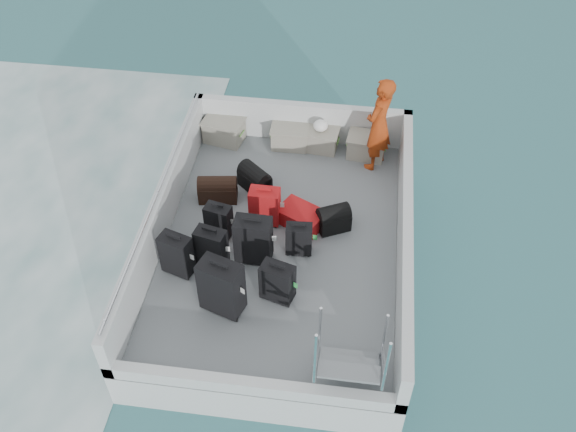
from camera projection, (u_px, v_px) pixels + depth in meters
The scene contains 23 objects.
ground at pixel (282, 269), 9.70m from camera, with size 160.00×160.00×0.00m, color #175251.
ferry_hull at pixel (281, 256), 9.49m from camera, with size 3.60×5.00×0.60m, color silver.
deck at pixel (281, 241), 9.27m from camera, with size 3.30×4.70×0.02m, color slate.
deck_fittings at pixel (303, 242), 8.74m from camera, with size 3.60×5.00×0.90m.
suitcase_0 at pixel (177, 255), 8.63m from camera, with size 0.42×0.24×0.65m, color black.
suitcase_1 at pixel (211, 248), 8.74m from camera, with size 0.42×0.24×0.63m, color black.
suitcase_2 at pixel (219, 221), 9.17m from camera, with size 0.37×0.22×0.54m, color black.
suitcase_3 at pixel (222, 287), 8.13m from camera, with size 0.54×0.32×0.82m, color black.
suitcase_4 at pixel (253, 240), 8.77m from camera, with size 0.50×0.30×0.74m, color black.
suitcase_5 at pixel (265, 207), 9.33m from camera, with size 0.44×0.26×0.61m, color #B20D1B.
suitcase_6 at pixel (277, 283), 8.34m from camera, with size 0.43×0.25×0.60m, color black.
suitcase_7 at pixel (299, 240), 8.93m from camera, with size 0.36×0.21×0.51m, color black.
suitcase_8 at pixel (301, 217), 9.43m from camera, with size 0.43×0.66×0.26m, color #B20D1B.
duffel_0 at pixel (218, 191), 9.79m from camera, with size 0.59×0.30×0.32m, color black, non-canonical shape.
duffel_1 at pixel (255, 180), 9.96m from camera, with size 0.52×0.30×0.32m, color black, non-canonical shape.
duffel_2 at pixel (333, 220), 9.34m from camera, with size 0.46×0.30×0.32m, color black, non-canonical shape.
crate_0 at pixel (224, 131), 10.80m from camera, with size 0.63×0.43×0.38m, color gray.
crate_1 at pixel (290, 137), 10.70m from camera, with size 0.59×0.40×0.35m, color gray.
crate_2 at pixel (320, 140), 10.66m from camera, with size 0.57×0.39×0.35m, color gray.
crate_3 at pixel (366, 147), 10.52m from camera, with size 0.59×0.41×0.36m, color gray.
yellow_bag at pixel (370, 147), 10.62m from camera, with size 0.28×0.26×0.22m, color yellow.
white_bag at pixel (321, 127), 10.47m from camera, with size 0.24×0.24×0.18m, color white.
passenger at pixel (379, 124), 9.92m from camera, with size 0.59×0.38×1.60m, color #E44915.
Camera 1 is at (0.94, -6.24, 7.42)m, focal length 40.00 mm.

